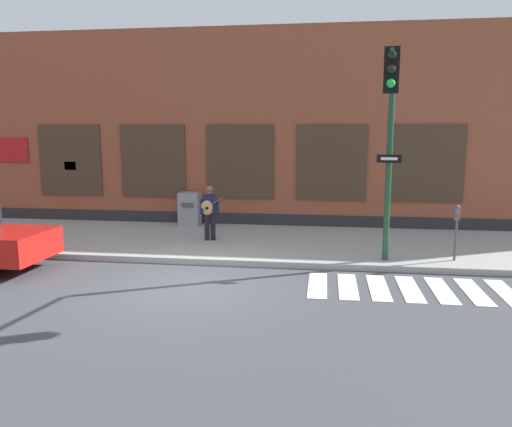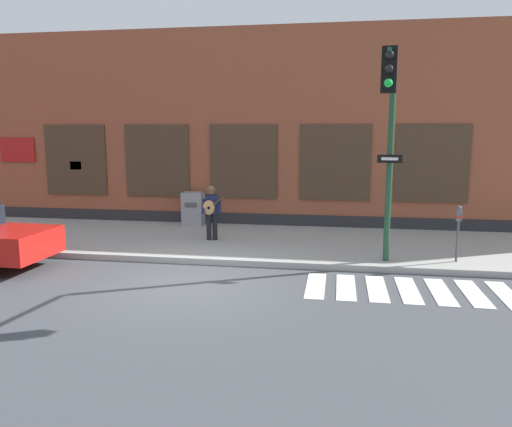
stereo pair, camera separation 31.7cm
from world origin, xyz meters
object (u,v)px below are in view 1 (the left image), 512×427
at_px(busker, 209,210).
at_px(utility_box, 190,209).
at_px(traffic_light, 390,126).
at_px(parking_meter, 457,224).

height_order(busker, utility_box, busker).
relative_size(busker, utility_box, 1.41).
relative_size(busker, traffic_light, 0.33).
bearing_deg(traffic_light, utility_box, 140.78).
relative_size(busker, parking_meter, 1.14).
height_order(traffic_light, parking_meter, traffic_light).
height_order(busker, traffic_light, traffic_light).
xyz_separation_m(parking_meter, utility_box, (-8.01, 3.74, -0.37)).
xyz_separation_m(traffic_light, utility_box, (-6.11, 4.98, -2.82)).
relative_size(parking_meter, utility_box, 1.24).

